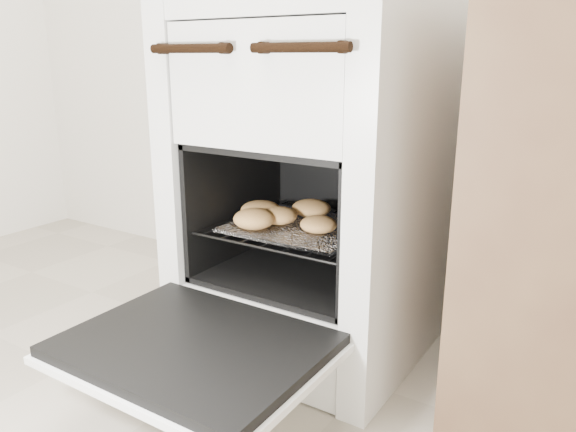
% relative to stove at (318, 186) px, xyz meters
% --- Properties ---
extents(stove, '(0.58, 0.65, 0.89)m').
position_rel_stove_xyz_m(stove, '(0.00, 0.00, 0.00)').
color(stove, silver).
rests_on(stove, ground).
extents(oven_door, '(0.52, 0.41, 0.04)m').
position_rel_stove_xyz_m(oven_door, '(0.00, -0.49, -0.24)').
color(oven_door, black).
rests_on(oven_door, stove).
extents(oven_rack, '(0.42, 0.41, 0.01)m').
position_rel_stove_xyz_m(oven_rack, '(0.00, -0.06, -0.10)').
color(oven_rack, black).
rests_on(oven_rack, stove).
extents(foil_sheet, '(0.33, 0.29, 0.01)m').
position_rel_stove_xyz_m(foil_sheet, '(0.00, -0.08, -0.09)').
color(foil_sheet, white).
rests_on(foil_sheet, oven_rack).
extents(baked_rolls, '(0.32, 0.31, 0.05)m').
position_rel_stove_xyz_m(baked_rolls, '(-0.05, -0.09, -0.06)').
color(baked_rolls, tan).
rests_on(baked_rolls, foil_sheet).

